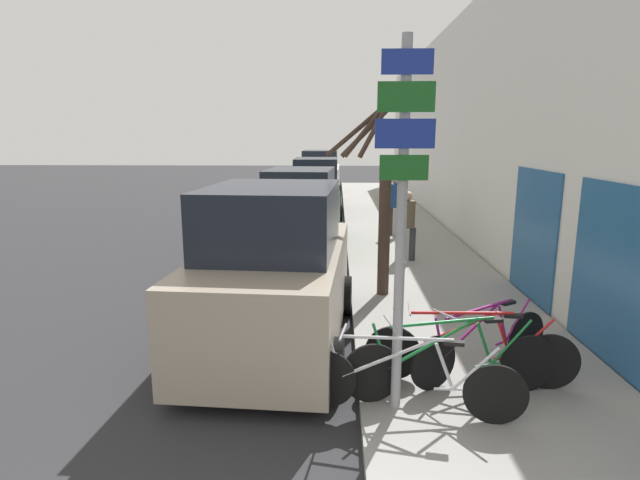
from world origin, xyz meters
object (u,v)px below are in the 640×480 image
bicycle_1 (452,363)px  street_tree (380,205)px  bicycle_2 (470,353)px  parked_car_1 (301,215)px  pedestrian_near (407,221)px  pedestrian_far (396,202)px  parked_car_2 (316,190)px  signpost (402,210)px  bicycle_0 (409,381)px  parked_car_3 (320,176)px  parked_car_0 (275,274)px  bicycle_3 (483,344)px

bicycle_1 → street_tree: bearing=-1.4°
bicycle_2 → parked_car_1: bearing=24.5°
pedestrian_near → pedestrian_far: size_ratio=0.94×
pedestrian_far → bicycle_2: bearing=-84.7°
parked_car_2 → parked_car_1: bearing=-92.4°
signpost → bicycle_2: bearing=30.1°
bicycle_2 → bicycle_1: bearing=142.4°
bicycle_1 → street_tree: size_ratio=0.71×
signpost → bicycle_1: 1.87m
bicycle_0 → bicycle_2: (0.81, 0.69, 0.01)m
signpost → parked_car_3: size_ratio=0.80×
bicycle_2 → street_tree: bearing=18.7°
bicycle_0 → pedestrian_near: pedestrian_near is taller
parked_car_0 → parked_car_3: (0.05, 17.84, 0.01)m
bicycle_1 → street_tree: street_tree is taller
signpost → street_tree: (0.12, 3.97, -0.49)m
bicycle_3 → parked_car_0: size_ratio=0.43×
signpost → parked_car_2: size_ratio=0.85×
bicycle_1 → parked_car_2: bearing=-0.6°
bicycle_1 → bicycle_3: bearing=-51.0°
parked_car_0 → parked_car_3: size_ratio=0.92×
parked_car_0 → street_tree: 2.72m
bicycle_1 → parked_car_0: (-2.18, 1.71, 0.52)m
parked_car_3 → pedestrian_far: 10.56m
signpost → bicycle_0: bearing=-56.2°
bicycle_2 → parked_car_3: bearing=12.7°
parked_car_3 → pedestrian_near: (2.47, -13.24, 0.01)m
bicycle_2 → bicycle_0: bearing=136.2°
bicycle_2 → pedestrian_far: bearing=4.8°
signpost → street_tree: size_ratio=1.10×
street_tree → parked_car_1: bearing=113.7°
bicycle_2 → parked_car_3: parked_car_3 is taller
signpost → parked_car_1: signpost is taller
bicycle_0 → parked_car_0: bearing=47.2°
bicycle_3 → pedestrian_near: size_ratio=1.18×
bicycle_0 → parked_car_3: size_ratio=0.49×
parked_car_0 → parked_car_1: parked_car_0 is taller
parked_car_2 → pedestrian_far: size_ratio=2.58×
bicycle_2 → parked_car_3: (-2.40, 19.25, 0.53)m
signpost → pedestrian_far: size_ratio=2.20×
parked_car_2 → bicycle_2: bearing=-81.0°
parked_car_3 → pedestrian_far: parked_car_3 is taller
parked_car_0 → bicycle_2: bearing=-26.4°
bicycle_3 → street_tree: 3.57m
bicycle_3 → parked_car_2: bearing=-20.4°
parked_car_1 → parked_car_3: (0.10, 11.92, 0.07)m
bicycle_0 → parked_car_0: parked_car_0 is taller
bicycle_0 → bicycle_3: bearing=-37.8°
signpost → street_tree: signpost is taller
bicycle_0 → parked_car_0: (-1.64, 2.11, 0.54)m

